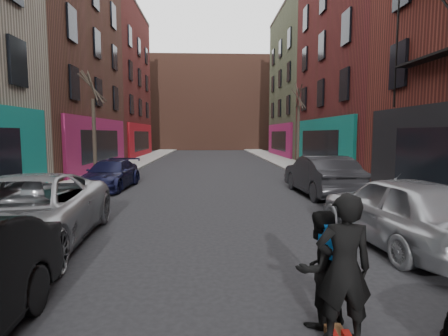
{
  "coord_description": "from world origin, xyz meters",
  "views": [
    {
      "loc": [
        -0.12,
        -0.75,
        2.51
      ],
      "look_at": [
        0.26,
        8.32,
        1.6
      ],
      "focal_mm": 28.0,
      "sensor_mm": 36.0,
      "label": 1
    }
  ],
  "objects": [
    {
      "name": "sidewalk_right",
      "position": [
        6.25,
        30.0,
        0.07
      ],
      "size": [
        2.5,
        84.0,
        0.13
      ],
      "primitive_type": "cube",
      "color": "gray",
      "rests_on": "ground"
    },
    {
      "name": "tree_right_far",
      "position": [
        6.2,
        24.0,
        3.53
      ],
      "size": [
        2.0,
        2.0,
        6.8
      ],
      "primitive_type": null,
      "color": "black",
      "rests_on": "sidewalk_right"
    },
    {
      "name": "parked_right_end",
      "position": [
        4.38,
        13.1,
        0.81
      ],
      "size": [
        1.95,
        4.98,
        1.62
      ],
      "primitive_type": "imported",
      "rotation": [
        0.0,
        0.0,
        3.19
      ],
      "color": "black",
      "rests_on": "ground"
    },
    {
      "name": "parked_right_far",
      "position": [
        4.12,
        6.69,
        0.81
      ],
      "size": [
        2.37,
        4.91,
        1.62
      ],
      "primitive_type": "imported",
      "rotation": [
        0.0,
        0.0,
        3.24
      ],
      "color": "#999BA1",
      "rests_on": "ground"
    },
    {
      "name": "skateboarder",
      "position": [
        1.4,
        3.02,
        0.97
      ],
      "size": [
        0.67,
        0.47,
        1.75
      ],
      "primitive_type": "imported",
      "rotation": [
        0.0,
        0.0,
        3.06
      ],
      "color": "black",
      "rests_on": "skateboard"
    },
    {
      "name": "sidewalk_left",
      "position": [
        -6.25,
        30.0,
        0.07
      ],
      "size": [
        2.5,
        84.0,
        0.13
      ],
      "primitive_type": "cube",
      "color": "gray",
      "rests_on": "ground"
    },
    {
      "name": "pedestrian",
      "position": [
        1.31,
        3.58,
        0.77
      ],
      "size": [
        0.92,
        0.85,
        1.52
      ],
      "rotation": [
        0.0,
        0.0,
        3.61
      ],
      "color": "black",
      "rests_on": "ground"
    },
    {
      "name": "building_far",
      "position": [
        0.0,
        56.0,
        7.0
      ],
      "size": [
        40.0,
        10.0,
        14.0
      ],
      "primitive_type": "cube",
      "color": "#47281E",
      "rests_on": "ground"
    },
    {
      "name": "parked_left_far",
      "position": [
        -4.12,
        6.79,
        0.8
      ],
      "size": [
        3.08,
        5.92,
        1.59
      ],
      "primitive_type": "imported",
      "rotation": [
        0.0,
        0.0,
        0.08
      ],
      "color": "#97999F",
      "rests_on": "ground"
    },
    {
      "name": "parked_left_end",
      "position": [
        -4.6,
        15.09,
        0.65
      ],
      "size": [
        2.09,
        4.58,
        1.3
      ],
      "primitive_type": "imported",
      "rotation": [
        0.0,
        0.0,
        -0.06
      ],
      "color": "black",
      "rests_on": "ground"
    },
    {
      "name": "tree_left_far",
      "position": [
        -6.2,
        18.0,
        3.38
      ],
      "size": [
        2.0,
        2.0,
        6.5
      ],
      "primitive_type": null,
      "color": "black",
      "rests_on": "sidewalk_left"
    }
  ]
}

